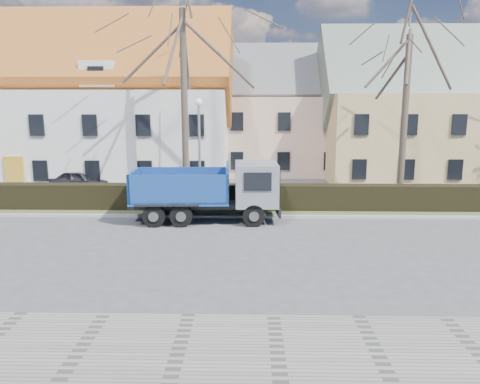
{
  "coord_description": "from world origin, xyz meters",
  "views": [
    {
      "loc": [
        1.59,
        -17.4,
        5.61
      ],
      "look_at": [
        1.16,
        2.88,
        1.6
      ],
      "focal_mm": 35.0,
      "sensor_mm": 36.0,
      "label": 1
    }
  ],
  "objects_px": {
    "streetlight": "(200,153)",
    "parked_car_a": "(81,180)",
    "dump_truck": "(201,191)",
    "cart_frame": "(149,214)"
  },
  "relations": [
    {
      "from": "cart_frame",
      "to": "parked_car_a",
      "type": "bearing_deg",
      "value": 128.21
    },
    {
      "from": "dump_truck",
      "to": "cart_frame",
      "type": "bearing_deg",
      "value": 179.62
    },
    {
      "from": "streetlight",
      "to": "parked_car_a",
      "type": "height_order",
      "value": "streetlight"
    },
    {
      "from": "parked_car_a",
      "to": "cart_frame",
      "type": "bearing_deg",
      "value": -133.58
    },
    {
      "from": "cart_frame",
      "to": "parked_car_a",
      "type": "relative_size",
      "value": 0.19
    },
    {
      "from": "streetlight",
      "to": "parked_car_a",
      "type": "distance_m",
      "value": 9.36
    },
    {
      "from": "dump_truck",
      "to": "streetlight",
      "type": "distance_m",
      "value": 3.41
    },
    {
      "from": "streetlight",
      "to": "cart_frame",
      "type": "distance_m",
      "value": 4.55
    },
    {
      "from": "cart_frame",
      "to": "parked_car_a",
      "type": "xyz_separation_m",
      "value": [
        -5.89,
        7.49,
        0.32
      ]
    },
    {
      "from": "dump_truck",
      "to": "cart_frame",
      "type": "relative_size",
      "value": 9.65
    }
  ]
}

